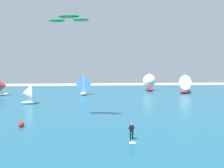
{
  "coord_description": "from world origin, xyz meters",
  "views": [
    {
      "loc": [
        -1.81,
        -6.49,
        7.12
      ],
      "look_at": [
        0.72,
        20.32,
        5.4
      ],
      "focal_mm": 42.82,
      "sensor_mm": 36.0,
      "label": 1
    }
  ],
  "objects_px": {
    "sailboat_center_horizon": "(150,82)",
    "sailboat_far_left": "(187,84)",
    "kite": "(69,19)",
    "marker_buoy": "(21,124)",
    "sailboat_near_shore": "(84,86)",
    "sailboat_outermost": "(27,94)",
    "kitesurfer": "(132,135)",
    "sailboat_mid_left": "(2,87)"
  },
  "relations": [
    {
      "from": "sailboat_center_horizon",
      "to": "marker_buoy",
      "type": "xyz_separation_m",
      "value": [
        -26.05,
        -44.54,
        -2.18
      ]
    },
    {
      "from": "sailboat_near_shore",
      "to": "marker_buoy",
      "type": "height_order",
      "value": "sailboat_near_shore"
    },
    {
      "from": "kitesurfer",
      "to": "kite",
      "type": "relative_size",
      "value": 0.38
    },
    {
      "from": "sailboat_far_left",
      "to": "sailboat_center_horizon",
      "type": "xyz_separation_m",
      "value": [
        -8.22,
        7.27,
        0.01
      ]
    },
    {
      "from": "kite",
      "to": "sailboat_outermost",
      "type": "height_order",
      "value": "kite"
    },
    {
      "from": "kite",
      "to": "marker_buoy",
      "type": "distance_m",
      "value": 13.66
    },
    {
      "from": "kite",
      "to": "sailboat_near_shore",
      "type": "bearing_deg",
      "value": 87.69
    },
    {
      "from": "marker_buoy",
      "to": "sailboat_near_shore",
      "type": "bearing_deg",
      "value": 79.1
    },
    {
      "from": "kite",
      "to": "sailboat_far_left",
      "type": "distance_m",
      "value": 47.37
    },
    {
      "from": "sailboat_far_left",
      "to": "marker_buoy",
      "type": "relative_size",
      "value": 8.12
    },
    {
      "from": "sailboat_near_shore",
      "to": "sailboat_far_left",
      "type": "bearing_deg",
      "value": 2.52
    },
    {
      "from": "sailboat_far_left",
      "to": "sailboat_center_horizon",
      "type": "distance_m",
      "value": 10.98
    },
    {
      "from": "sailboat_mid_left",
      "to": "sailboat_center_horizon",
      "type": "bearing_deg",
      "value": 12.58
    },
    {
      "from": "sailboat_near_shore",
      "to": "sailboat_center_horizon",
      "type": "relative_size",
      "value": 0.93
    },
    {
      "from": "kitesurfer",
      "to": "sailboat_far_left",
      "type": "height_order",
      "value": "sailboat_far_left"
    },
    {
      "from": "kite",
      "to": "marker_buoy",
      "type": "height_order",
      "value": "kite"
    },
    {
      "from": "kite",
      "to": "sailboat_mid_left",
      "type": "relative_size",
      "value": 1.12
    },
    {
      "from": "sailboat_mid_left",
      "to": "kite",
      "type": "bearing_deg",
      "value": -61.92
    },
    {
      "from": "sailboat_near_shore",
      "to": "sailboat_outermost",
      "type": "relative_size",
      "value": 1.28
    },
    {
      "from": "kitesurfer",
      "to": "kite",
      "type": "bearing_deg",
      "value": 128.48
    },
    {
      "from": "marker_buoy",
      "to": "sailboat_center_horizon",
      "type": "bearing_deg",
      "value": 59.68
    },
    {
      "from": "sailboat_center_horizon",
      "to": "sailboat_mid_left",
      "type": "xyz_separation_m",
      "value": [
        -39.08,
        -8.72,
        -0.39
      ]
    },
    {
      "from": "sailboat_far_left",
      "to": "sailboat_near_shore",
      "type": "bearing_deg",
      "value": -177.48
    },
    {
      "from": "kitesurfer",
      "to": "sailboat_near_shore",
      "type": "bearing_deg",
      "value": 96.52
    },
    {
      "from": "sailboat_center_horizon",
      "to": "marker_buoy",
      "type": "distance_m",
      "value": 51.65
    },
    {
      "from": "kitesurfer",
      "to": "sailboat_far_left",
      "type": "relative_size",
      "value": 0.36
    },
    {
      "from": "kitesurfer",
      "to": "marker_buoy",
      "type": "xyz_separation_m",
      "value": [
        -11.86,
        6.92,
        -0.26
      ]
    },
    {
      "from": "sailboat_far_left",
      "to": "sailboat_center_horizon",
      "type": "relative_size",
      "value": 1.0
    },
    {
      "from": "kite",
      "to": "sailboat_far_left",
      "type": "xyz_separation_m",
      "value": [
        28.74,
        36.23,
        -10.27
      ]
    },
    {
      "from": "kitesurfer",
      "to": "sailboat_near_shore",
      "type": "relative_size",
      "value": 0.39
    },
    {
      "from": "sailboat_center_horizon",
      "to": "sailboat_outermost",
      "type": "xyz_separation_m",
      "value": [
        -29.6,
        -24.61,
        -0.7
      ]
    },
    {
      "from": "sailboat_far_left",
      "to": "sailboat_mid_left",
      "type": "relative_size",
      "value": 1.18
    },
    {
      "from": "sailboat_center_horizon",
      "to": "sailboat_far_left",
      "type": "bearing_deg",
      "value": -41.5
    },
    {
      "from": "sailboat_near_shore",
      "to": "sailboat_mid_left",
      "type": "distance_m",
      "value": 19.98
    },
    {
      "from": "sailboat_far_left",
      "to": "sailboat_mid_left",
      "type": "xyz_separation_m",
      "value": [
        -47.3,
        -1.45,
        -0.39
      ]
    },
    {
      "from": "kitesurfer",
      "to": "kite",
      "type": "height_order",
      "value": "kite"
    },
    {
      "from": "kite",
      "to": "sailboat_near_shore",
      "type": "relative_size",
      "value": 1.02
    },
    {
      "from": "marker_buoy",
      "to": "kite",
      "type": "bearing_deg",
      "value": 10.6
    },
    {
      "from": "sailboat_near_shore",
      "to": "sailboat_outermost",
      "type": "bearing_deg",
      "value": -123.05
    },
    {
      "from": "kitesurfer",
      "to": "sailboat_outermost",
      "type": "bearing_deg",
      "value": 119.85
    },
    {
      "from": "sailboat_outermost",
      "to": "sailboat_center_horizon",
      "type": "bearing_deg",
      "value": 39.74
    },
    {
      "from": "sailboat_far_left",
      "to": "marker_buoy",
      "type": "height_order",
      "value": "sailboat_far_left"
    }
  ]
}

